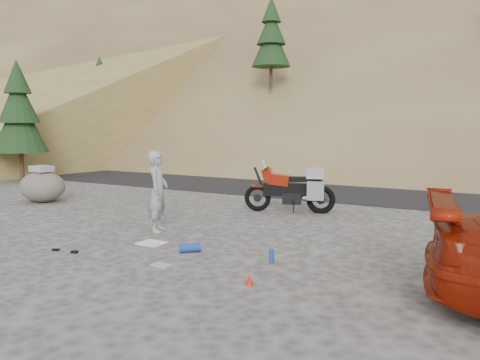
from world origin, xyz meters
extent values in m
plane|color=#474542|center=(0.00, 0.00, 0.00)|extent=(140.00, 140.00, 0.00)
cube|color=black|center=(0.00, 9.00, 0.00)|extent=(120.00, 7.00, 0.05)
cube|color=brown|center=(2.00, 30.00, 8.00)|extent=(110.00, 51.90, 46.72)
cube|color=brown|center=(2.00, 30.00, 8.30)|extent=(110.00, 43.28, 36.46)
cube|color=brown|center=(2.00, 50.00, 14.00)|extent=(120.00, 40.00, 30.00)
cube|color=olive|center=(-30.00, 20.00, 2.00)|extent=(45.29, 46.00, 24.26)
cylinder|color=#331F12|center=(-4.00, 14.00, 4.90)|extent=(0.17, 0.17, 1.40)
cone|color=black|center=(-4.00, 14.00, 6.44)|extent=(2.00, 2.00, 2.25)
cone|color=black|center=(-4.00, 14.00, 7.29)|extent=(1.50, 1.50, 1.76)
cone|color=black|center=(-4.00, 14.00, 8.15)|extent=(1.00, 1.00, 1.26)
cylinder|color=#331F12|center=(-18.00, 16.00, 3.57)|extent=(0.15, 0.15, 1.26)
cone|color=black|center=(-18.00, 16.00, 4.96)|extent=(1.80, 1.80, 2.03)
cone|color=black|center=(-18.00, 16.00, 5.72)|extent=(1.35, 1.35, 1.58)
cone|color=black|center=(-18.00, 16.00, 6.49)|extent=(0.90, 0.90, 1.13)
cylinder|color=#331F12|center=(-11.00, 4.50, 0.77)|extent=(0.18, 0.18, 1.54)
cone|color=black|center=(-11.00, 4.50, 2.47)|extent=(2.20, 2.20, 2.47)
cone|color=black|center=(-11.00, 4.50, 3.41)|extent=(1.65, 1.65, 1.93)
cone|color=black|center=(-11.00, 4.50, 4.35)|extent=(1.10, 1.10, 1.39)
torus|color=black|center=(0.69, 3.26, 0.37)|extent=(0.74, 0.36, 0.73)
cylinder|color=black|center=(0.69, 3.26, 0.37)|extent=(0.23, 0.13, 0.22)
torus|color=black|center=(2.32, 3.81, 0.37)|extent=(0.79, 0.40, 0.78)
cylinder|color=black|center=(2.32, 3.81, 0.37)|extent=(0.26, 0.16, 0.24)
cylinder|color=black|center=(0.77, 3.29, 0.78)|extent=(0.41, 0.20, 0.90)
cylinder|color=black|center=(0.92, 3.34, 1.20)|extent=(0.27, 0.67, 0.05)
cube|color=black|center=(1.47, 3.52, 0.61)|extent=(1.35, 0.68, 0.33)
cube|color=black|center=(1.58, 3.56, 0.39)|extent=(0.58, 0.48, 0.31)
cube|color=maroon|center=(1.23, 3.44, 0.89)|extent=(0.66, 0.50, 0.35)
cube|color=maroon|center=(0.95, 3.35, 1.02)|extent=(0.44, 0.46, 0.39)
cube|color=silver|center=(0.88, 3.32, 1.31)|extent=(0.23, 0.36, 0.28)
cube|color=black|center=(1.74, 3.61, 0.91)|extent=(0.66, 0.43, 0.13)
cube|color=black|center=(2.14, 3.75, 0.87)|extent=(0.43, 0.31, 0.11)
cube|color=silver|center=(2.27, 3.49, 0.64)|extent=(0.46, 0.27, 0.50)
cube|color=silver|center=(2.09, 4.04, 0.64)|extent=(0.46, 0.27, 0.50)
cube|color=#98999E|center=(2.16, 3.76, 1.09)|extent=(0.56, 0.51, 0.29)
cube|color=maroon|center=(0.69, 3.26, 0.70)|extent=(0.36, 0.23, 0.04)
cylinder|color=black|center=(1.70, 3.39, 0.20)|extent=(0.10, 0.23, 0.40)
cylinder|color=silver|center=(2.16, 3.59, 0.44)|extent=(0.51, 0.26, 0.14)
imported|color=#98999E|center=(-0.15, -0.01, 0.00)|extent=(0.65, 0.78, 1.81)
ellipsoid|color=#5B574E|center=(-5.82, 1.42, 0.47)|extent=(1.76, 1.62, 0.95)
cube|color=#98999E|center=(-5.82, 1.42, 1.04)|extent=(0.69, 0.56, 0.18)
ellipsoid|color=#5B574E|center=(-6.21, 1.54, 0.20)|extent=(0.74, 0.68, 0.41)
cube|color=white|center=(0.42, -0.94, 0.01)|extent=(0.51, 0.46, 0.02)
cylinder|color=#193B96|center=(1.46, -1.09, 0.08)|extent=(0.40, 0.39, 0.16)
cylinder|color=#193B96|center=(3.10, -0.98, 0.12)|extent=(0.11, 0.11, 0.24)
cone|color=red|center=(3.29, -2.16, 0.08)|extent=(0.16, 0.16, 0.16)
cube|color=black|center=(-0.83, -2.24, 0.02)|extent=(0.14, 0.11, 0.03)
cube|color=black|center=(-0.39, -2.18, 0.02)|extent=(0.14, 0.12, 0.04)
cube|color=#84A4CC|center=(1.51, -2.02, 0.01)|extent=(0.32, 0.24, 0.01)
camera|label=1|loc=(6.43, -8.12, 2.38)|focal=35.00mm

